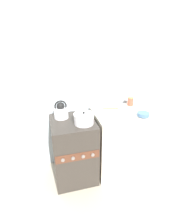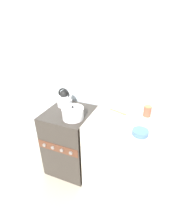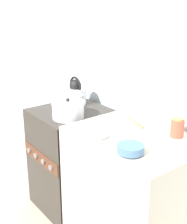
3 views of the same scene
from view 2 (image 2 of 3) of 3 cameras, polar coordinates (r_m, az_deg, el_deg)
name	(u,v)px [view 2 (image 2 of 3)]	position (r m, az deg, el deg)	size (l,w,h in m)	color
ground_plane	(62,180)	(2.57, -10.27, -21.00)	(12.00, 12.00, 0.00)	#B2A893
wall_back	(81,76)	(2.36, -4.05, 11.79)	(7.00, 0.06, 2.50)	silver
stove	(71,141)	(2.43, -7.48, -9.25)	(0.57, 0.63, 0.90)	#332D28
counter	(124,154)	(2.23, 9.87, -13.22)	(0.86, 0.62, 0.94)	beige
kettle	(64,99)	(2.30, -9.47, 4.16)	(0.23, 0.19, 0.25)	silver
cooking_pot	(73,113)	(2.01, -6.74, -0.38)	(0.25, 0.25, 0.16)	silver
enamel_bowl	(140,132)	(1.75, 15.04, -6.46)	(0.16, 0.16, 0.05)	#4C729E
small_ceramic_bowl	(111,126)	(1.80, 5.70, -4.67)	(0.13, 0.13, 0.04)	white
storage_jar	(147,111)	(2.07, 17.19, 0.31)	(0.09, 0.09, 0.13)	#CC4C38
wooden_spoon	(119,112)	(2.09, 8.33, -0.04)	(0.23, 0.09, 0.02)	#A37A4C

